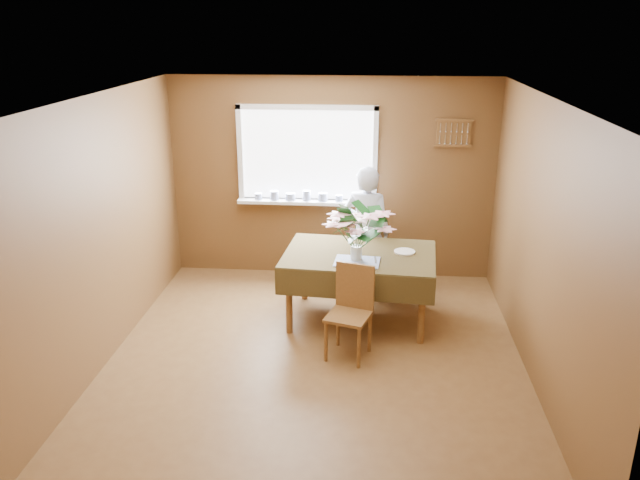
# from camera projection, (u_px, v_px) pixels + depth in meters

# --- Properties ---
(floor) EXTENTS (4.50, 4.50, 0.00)m
(floor) POSITION_uv_depth(u_px,v_px,m) (315.00, 361.00, 6.03)
(floor) COLOR brown
(floor) RESTS_ON ground
(ceiling) EXTENTS (4.50, 4.50, 0.00)m
(ceiling) POSITION_uv_depth(u_px,v_px,m) (314.00, 98.00, 5.19)
(ceiling) COLOR white
(ceiling) RESTS_ON wall_back
(wall_back) EXTENTS (4.00, 0.00, 4.00)m
(wall_back) POSITION_uv_depth(u_px,v_px,m) (332.00, 179.00, 7.72)
(wall_back) COLOR brown
(wall_back) RESTS_ON floor
(wall_front) EXTENTS (4.00, 0.00, 4.00)m
(wall_front) POSITION_uv_depth(u_px,v_px,m) (278.00, 373.00, 3.50)
(wall_front) COLOR brown
(wall_front) RESTS_ON floor
(wall_left) EXTENTS (0.00, 4.50, 4.50)m
(wall_left) POSITION_uv_depth(u_px,v_px,m) (100.00, 233.00, 5.77)
(wall_left) COLOR brown
(wall_left) RESTS_ON floor
(wall_right) EXTENTS (0.00, 4.50, 4.50)m
(wall_right) POSITION_uv_depth(u_px,v_px,m) (542.00, 246.00, 5.45)
(wall_right) COLOR brown
(wall_right) RESTS_ON floor
(window_assembly) EXTENTS (1.72, 0.20, 1.22)m
(window_assembly) POSITION_uv_depth(u_px,v_px,m) (307.00, 172.00, 7.66)
(window_assembly) COLOR white
(window_assembly) RESTS_ON wall_back
(spoon_rack) EXTENTS (0.44, 0.05, 0.33)m
(spoon_rack) POSITION_uv_depth(u_px,v_px,m) (454.00, 133.00, 7.38)
(spoon_rack) COLOR brown
(spoon_rack) RESTS_ON wall_back
(dining_table) EXTENTS (1.68, 1.21, 0.78)m
(dining_table) POSITION_uv_depth(u_px,v_px,m) (359.00, 262.00, 6.65)
(dining_table) COLOR brown
(dining_table) RESTS_ON floor
(chair_far) EXTENTS (0.44, 0.44, 0.99)m
(chair_far) POSITION_uv_depth(u_px,v_px,m) (372.00, 247.00, 7.50)
(chair_far) COLOR brown
(chair_far) RESTS_ON floor
(chair_near) EXTENTS (0.49, 0.49, 0.91)m
(chair_near) POSITION_uv_depth(u_px,v_px,m) (351.00, 307.00, 6.03)
(chair_near) COLOR brown
(chair_near) RESTS_ON floor
(seated_woman) EXTENTS (0.64, 0.50, 1.56)m
(seated_woman) POSITION_uv_depth(u_px,v_px,m) (366.00, 231.00, 7.30)
(seated_woman) COLOR white
(seated_woman) RESTS_ON floor
(flower_bouquet) EXTENTS (0.61, 0.61, 0.52)m
(flower_bouquet) POSITION_uv_depth(u_px,v_px,m) (357.00, 228.00, 6.33)
(flower_bouquet) COLOR white
(flower_bouquet) RESTS_ON dining_table
(side_plate) EXTENTS (0.28, 0.28, 0.01)m
(side_plate) POSITION_uv_depth(u_px,v_px,m) (405.00, 252.00, 6.64)
(side_plate) COLOR white
(side_plate) RESTS_ON dining_table
(table_knife) EXTENTS (0.03, 0.20, 0.00)m
(table_knife) POSITION_uv_depth(u_px,v_px,m) (375.00, 260.00, 6.42)
(table_knife) COLOR silver
(table_knife) RESTS_ON dining_table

